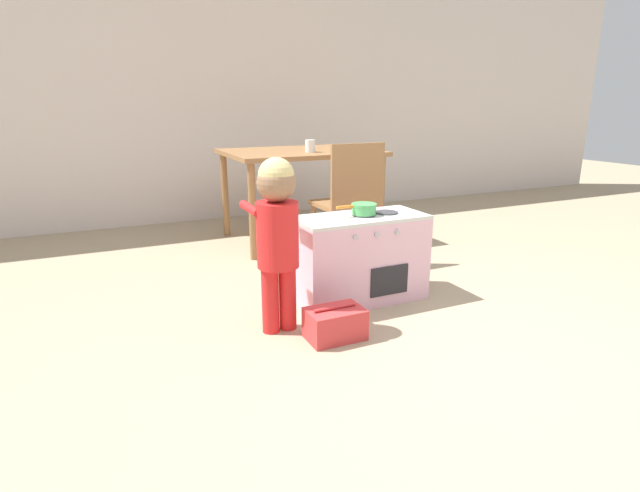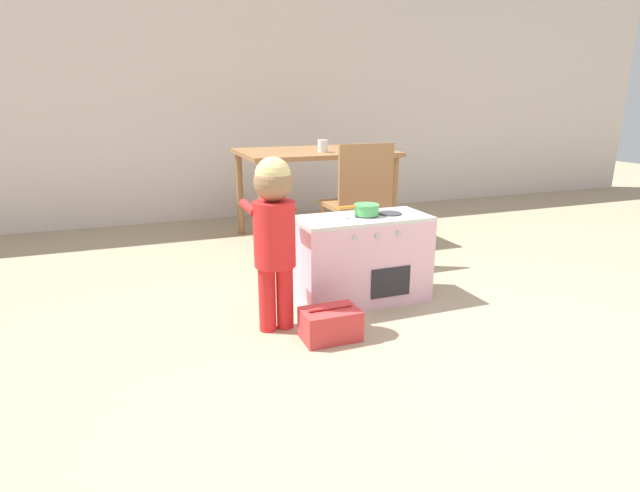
{
  "view_description": "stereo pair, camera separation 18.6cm",
  "coord_description": "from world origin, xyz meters",
  "px_view_note": "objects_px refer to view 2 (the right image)",
  "views": [
    {
      "loc": [
        -1.52,
        -1.5,
        1.14
      ],
      "look_at": [
        -0.41,
        0.9,
        0.39
      ],
      "focal_mm": 28.0,
      "sensor_mm": 36.0,
      "label": 1
    },
    {
      "loc": [
        -1.35,
        -1.57,
        1.14
      ],
      "look_at": [
        -0.41,
        0.9,
        0.39
      ],
      "focal_mm": 28.0,
      "sensor_mm": 36.0,
      "label": 2
    }
  ],
  "objects_px": {
    "play_kitchen": "(362,259)",
    "cup_on_table": "(323,146)",
    "dining_table": "(314,161)",
    "toy_basket": "(330,324)",
    "toy_pot": "(366,209)",
    "child_figure": "(274,224)",
    "dining_chair_near": "(358,200)"
  },
  "relations": [
    {
      "from": "play_kitchen",
      "to": "dining_table",
      "type": "bearing_deg",
      "value": 81.27
    },
    {
      "from": "play_kitchen",
      "to": "toy_basket",
      "type": "distance_m",
      "value": 0.58
    },
    {
      "from": "toy_basket",
      "to": "cup_on_table",
      "type": "xyz_separation_m",
      "value": [
        0.6,
        1.65,
        0.73
      ]
    },
    {
      "from": "toy_basket",
      "to": "dining_chair_near",
      "type": "relative_size",
      "value": 0.32
    },
    {
      "from": "toy_pot",
      "to": "dining_chair_near",
      "type": "distance_m",
      "value": 0.73
    },
    {
      "from": "dining_chair_near",
      "to": "toy_pot",
      "type": "bearing_deg",
      "value": -111.61
    },
    {
      "from": "play_kitchen",
      "to": "cup_on_table",
      "type": "bearing_deg",
      "value": 79.6
    },
    {
      "from": "dining_table",
      "to": "child_figure",
      "type": "bearing_deg",
      "value": -116.39
    },
    {
      "from": "toy_basket",
      "to": "toy_pot",
      "type": "bearing_deg",
      "value": 46.91
    },
    {
      "from": "child_figure",
      "to": "dining_table",
      "type": "height_order",
      "value": "child_figure"
    },
    {
      "from": "cup_on_table",
      "to": "dining_table",
      "type": "bearing_deg",
      "value": 92.44
    },
    {
      "from": "dining_table",
      "to": "cup_on_table",
      "type": "xyz_separation_m",
      "value": [
        0.01,
        -0.19,
        0.14
      ]
    },
    {
      "from": "play_kitchen",
      "to": "dining_table",
      "type": "xyz_separation_m",
      "value": [
        0.22,
        1.43,
        0.42
      ]
    },
    {
      "from": "dining_chair_near",
      "to": "play_kitchen",
      "type": "bearing_deg",
      "value": -112.77
    },
    {
      "from": "toy_pot",
      "to": "child_figure",
      "type": "distance_m",
      "value": 0.64
    },
    {
      "from": "toy_pot",
      "to": "play_kitchen",
      "type": "bearing_deg",
      "value": -178.3
    },
    {
      "from": "toy_pot",
      "to": "dining_chair_near",
      "type": "relative_size",
      "value": 0.28
    },
    {
      "from": "cup_on_table",
      "to": "dining_chair_near",
      "type": "bearing_deg",
      "value": -84.63
    },
    {
      "from": "child_figure",
      "to": "dining_chair_near",
      "type": "height_order",
      "value": "child_figure"
    },
    {
      "from": "child_figure",
      "to": "toy_basket",
      "type": "distance_m",
      "value": 0.57
    },
    {
      "from": "toy_basket",
      "to": "dining_table",
      "type": "bearing_deg",
      "value": 72.25
    },
    {
      "from": "play_kitchen",
      "to": "toy_pot",
      "type": "bearing_deg",
      "value": 1.7
    },
    {
      "from": "child_figure",
      "to": "cup_on_table",
      "type": "xyz_separation_m",
      "value": [
        0.82,
        1.44,
        0.25
      ]
    },
    {
      "from": "child_figure",
      "to": "toy_basket",
      "type": "bearing_deg",
      "value": -44.44
    },
    {
      "from": "child_figure",
      "to": "toy_basket",
      "type": "height_order",
      "value": "child_figure"
    },
    {
      "from": "child_figure",
      "to": "play_kitchen",
      "type": "bearing_deg",
      "value": 18.65
    },
    {
      "from": "toy_basket",
      "to": "cup_on_table",
      "type": "height_order",
      "value": "cup_on_table"
    },
    {
      "from": "play_kitchen",
      "to": "dining_table",
      "type": "distance_m",
      "value": 1.51
    },
    {
      "from": "toy_basket",
      "to": "dining_table",
      "type": "distance_m",
      "value": 2.02
    },
    {
      "from": "toy_basket",
      "to": "dining_chair_near",
      "type": "bearing_deg",
      "value": 58.96
    },
    {
      "from": "toy_basket",
      "to": "cup_on_table",
      "type": "distance_m",
      "value": 1.91
    },
    {
      "from": "dining_table",
      "to": "cup_on_table",
      "type": "bearing_deg",
      "value": -87.56
    }
  ]
}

